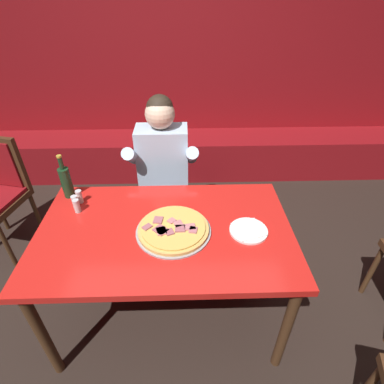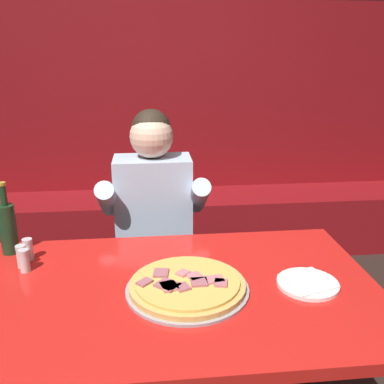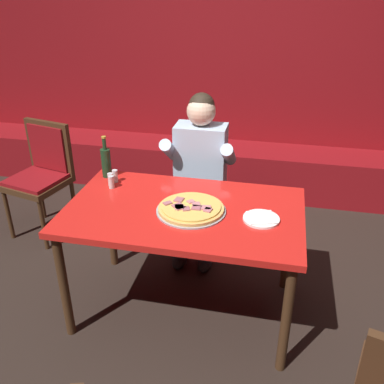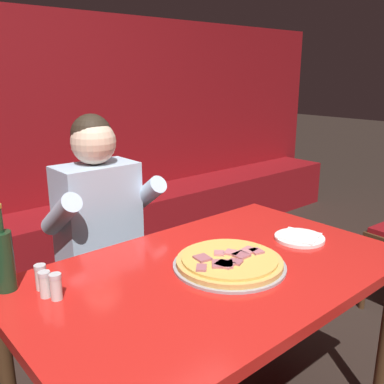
% 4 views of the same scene
% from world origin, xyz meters
% --- Properties ---
extents(ground_plane, '(24.00, 24.00, 0.00)m').
position_xyz_m(ground_plane, '(0.00, 0.00, 0.00)').
color(ground_plane, black).
extents(booth_wall_panel, '(6.80, 0.16, 1.90)m').
position_xyz_m(booth_wall_panel, '(0.00, 2.18, 0.95)').
color(booth_wall_panel, maroon).
rests_on(booth_wall_panel, ground_plane).
extents(booth_bench, '(6.46, 0.48, 0.46)m').
position_xyz_m(booth_bench, '(0.00, 1.86, 0.23)').
color(booth_bench, maroon).
rests_on(booth_bench, ground_plane).
extents(main_dining_table, '(1.42, 0.86, 0.77)m').
position_xyz_m(main_dining_table, '(0.00, 0.00, 0.69)').
color(main_dining_table, '#422816').
rests_on(main_dining_table, ground_plane).
extents(pizza, '(0.41, 0.41, 0.05)m').
position_xyz_m(pizza, '(0.05, -0.02, 0.79)').
color(pizza, '#9E9EA3').
rests_on(pizza, main_dining_table).
extents(plate_white_paper, '(0.21, 0.21, 0.02)m').
position_xyz_m(plate_white_paper, '(0.46, -0.04, 0.78)').
color(plate_white_paper, white).
rests_on(plate_white_paper, main_dining_table).
extents(beer_bottle, '(0.07, 0.07, 0.29)m').
position_xyz_m(beer_bottle, '(-0.62, 0.33, 0.88)').
color(beer_bottle, '#19381E').
rests_on(beer_bottle, main_dining_table).
extents(shaker_parmesan, '(0.04, 0.04, 0.09)m').
position_xyz_m(shaker_parmesan, '(-0.54, 0.21, 0.81)').
color(shaker_parmesan, silver).
rests_on(shaker_parmesan, main_dining_table).
extents(shaker_oregano, '(0.04, 0.04, 0.09)m').
position_xyz_m(shaker_oregano, '(-0.53, 0.26, 0.81)').
color(shaker_oregano, silver).
rests_on(shaker_oregano, main_dining_table).
extents(shaker_black_pepper, '(0.04, 0.04, 0.09)m').
position_xyz_m(shaker_black_pepper, '(-0.52, 0.17, 0.81)').
color(shaker_black_pepper, silver).
rests_on(shaker_black_pepper, main_dining_table).
extents(diner_seated_blue_shirt, '(0.53, 0.53, 1.27)m').
position_xyz_m(diner_seated_blue_shirt, '(-0.05, 0.68, 0.71)').
color(diner_seated_blue_shirt, black).
rests_on(diner_seated_blue_shirt, ground_plane).
extents(dining_chair_side_aisle, '(0.53, 0.53, 0.95)m').
position_xyz_m(dining_chair_side_aisle, '(-1.39, 0.75, 0.56)').
color(dining_chair_side_aisle, '#422816').
rests_on(dining_chair_side_aisle, ground_plane).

